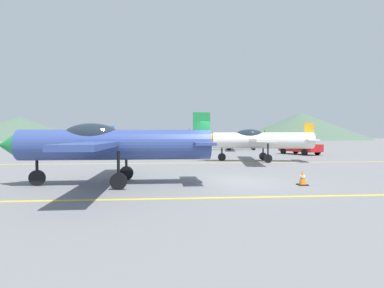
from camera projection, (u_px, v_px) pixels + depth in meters
name	position (u px, v px, depth m)	size (l,w,h in m)	color
ground_plane	(230.00, 182.00, 12.66)	(400.00, 400.00, 0.00)	slate
apron_line_near	(251.00, 197.00, 9.51)	(80.00, 0.16, 0.01)	yellow
apron_line_far	(204.00, 163.00, 21.46)	(80.00, 0.16, 0.01)	yellow
airplane_near	(109.00, 144.00, 11.96)	(8.24, 9.51, 2.86)	#33478C
airplane_mid	(258.00, 140.00, 22.85)	(8.35, 9.56, 2.86)	white
airplane_far	(147.00, 139.00, 30.37)	(8.34, 9.57, 2.86)	silver
airplane_back	(233.00, 138.00, 40.88)	(8.36, 9.55, 2.86)	silver
car_sedan	(300.00, 146.00, 31.25)	(3.32, 4.66, 1.62)	red
traffic_cone_front	(303.00, 178.00, 11.86)	(0.36, 0.36, 0.59)	black
hill_left	(20.00, 128.00, 137.09)	(58.15, 58.15, 10.42)	#4C6651
hill_centerleft	(301.00, 126.00, 148.12)	(62.90, 62.90, 12.92)	#4C6651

